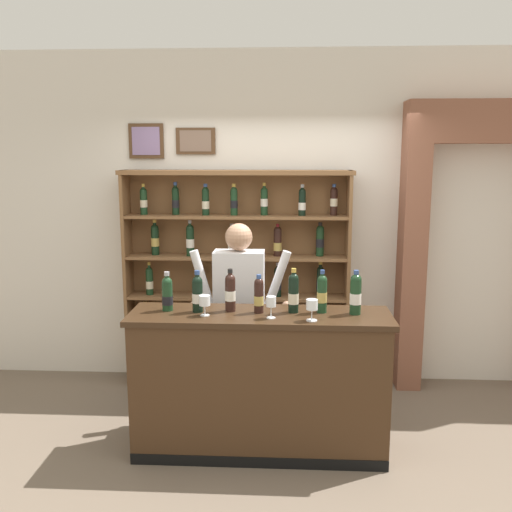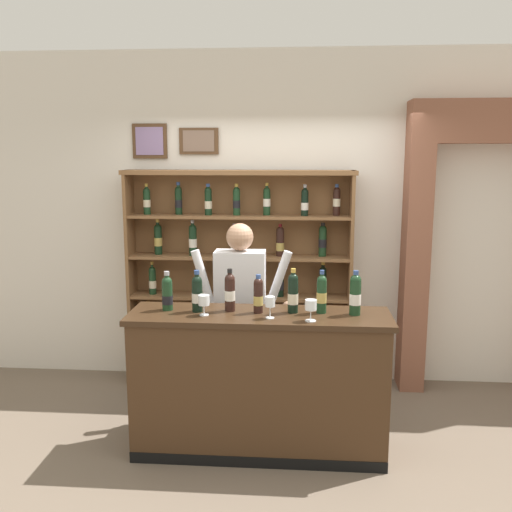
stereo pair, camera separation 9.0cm
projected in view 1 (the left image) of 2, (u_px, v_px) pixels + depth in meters
The scene contains 16 objects.
ground_plane at pixel (267, 451), 4.16m from camera, with size 14.00×14.00×0.02m, color #6B5B4C.
back_wall at pixel (273, 219), 5.35m from camera, with size 12.00×0.19×3.09m.
wine_shelf at pixel (237, 274), 5.22m from camera, with size 2.10×0.30×2.02m.
archway_doorway at pixel (484, 229), 5.12m from camera, with size 1.54×0.45×2.62m.
tasting_counter at pixel (260, 383), 4.06m from camera, with size 1.86×0.52×1.05m.
shopkeeper at pixel (239, 300), 4.53m from camera, with size 0.83×0.22×1.62m.
tasting_bottle_vin_santo at pixel (167, 293), 4.03m from camera, with size 0.08×0.08×0.28m.
tasting_bottle_super_tuscan at pixel (197, 293), 3.99m from camera, with size 0.08×0.08×0.30m.
tasting_bottle_brunello at pixel (230, 292), 4.01m from camera, with size 0.08×0.08×0.31m.
tasting_bottle_bianco at pixel (259, 295), 3.97m from camera, with size 0.07×0.07×0.28m.
tasting_bottle_chianti at pixel (293, 292), 3.98m from camera, with size 0.08×0.08×0.32m.
tasting_bottle_riserva at pixel (322, 293), 3.98m from camera, with size 0.07×0.07×0.31m.
tasting_bottle_prosecco at pixel (356, 293), 3.93m from camera, with size 0.08×0.08×0.32m.
wine_glass_spare at pixel (271, 302), 3.84m from camera, with size 0.07×0.07×0.15m.
wine_glass_right at pixel (205, 302), 3.90m from camera, with size 0.08×0.08×0.14m.
wine_glass_center at pixel (312, 306), 3.78m from camera, with size 0.08×0.08×0.15m.
Camera 1 is at (0.13, -3.83, 2.16)m, focal length 39.42 mm.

